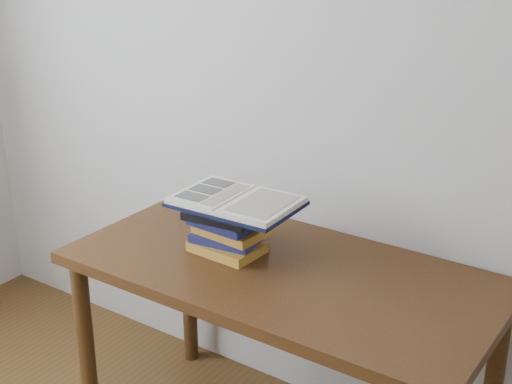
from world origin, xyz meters
The scene contains 3 objects.
desk centered at (0.13, 1.38, 0.65)m, with size 1.39×0.69×0.74m.
book_stack centered at (-0.09, 1.38, 0.84)m, with size 0.26×0.21×0.18m.
open_book centered at (-0.04, 1.36, 0.94)m, with size 0.40×0.29×0.03m.
Camera 1 is at (1.21, -0.35, 1.79)m, focal length 50.00 mm.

